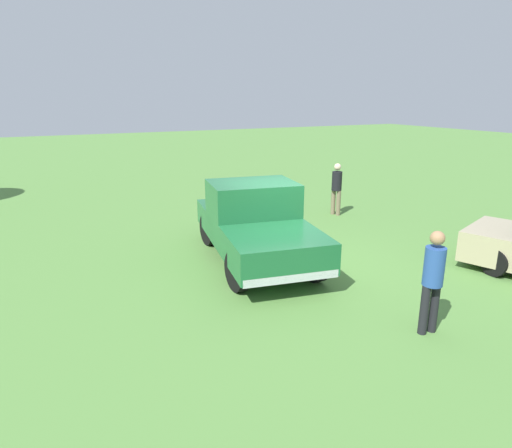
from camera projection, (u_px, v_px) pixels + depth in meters
The scene contains 4 objects.
ground_plane at pixel (291, 260), 10.51m from camera, with size 80.00×80.00×0.00m, color #54843D.
pickup_truck at pixel (255, 220), 10.33m from camera, with size 4.94×2.73×1.83m.
person_bystander at pixel (337, 186), 14.28m from camera, with size 0.41×0.41×1.68m.
person_visitor at pixel (433, 277), 7.04m from camera, with size 0.34×0.34×1.74m.
Camera 1 is at (-8.46, 5.13, 3.74)m, focal length 31.15 mm.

